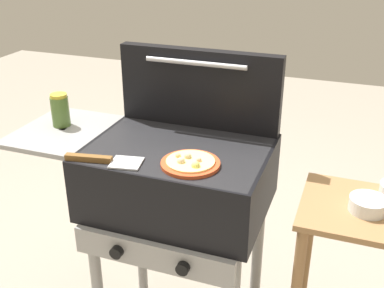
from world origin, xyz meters
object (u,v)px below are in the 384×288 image
at_px(grill, 175,182).
at_px(topping_bowl_near, 368,205).
at_px(sauce_jar, 60,110).
at_px(spatula, 104,160).
at_px(prep_table, 360,266).
at_px(pizza_cheese, 190,163).

distance_m(grill, topping_bowl_near, 0.66).
distance_m(sauce_jar, topping_bowl_near, 1.16).
bearing_deg(grill, spatula, -132.57).
bearing_deg(topping_bowl_near, prep_table, 52.64).
bearing_deg(topping_bowl_near, sauce_jar, 177.80).
relative_size(sauce_jar, prep_table, 0.16).
relative_size(grill, topping_bowl_near, 8.06).
xyz_separation_m(grill, topping_bowl_near, (0.66, -0.01, 0.05)).
height_order(grill, sauce_jar, sauce_jar).
xyz_separation_m(pizza_cheese, topping_bowl_near, (0.56, 0.10, -0.10)).
xyz_separation_m(pizza_cheese, spatula, (-0.28, -0.08, -0.00)).
distance_m(pizza_cheese, topping_bowl_near, 0.58).
relative_size(grill, pizza_cheese, 4.92).
distance_m(grill, prep_table, 0.70).
bearing_deg(sauce_jar, topping_bowl_near, -2.20).
height_order(spatula, prep_table, spatula).
relative_size(spatula, prep_table, 0.34).
relative_size(prep_table, topping_bowl_near, 6.63).
height_order(grill, topping_bowl_near, grill).
bearing_deg(topping_bowl_near, spatula, -168.00).
distance_m(spatula, prep_table, 0.94).
bearing_deg(prep_table, topping_bowl_near, -127.36).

